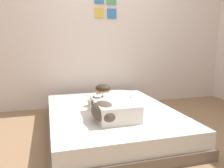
% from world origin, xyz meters
% --- Properties ---
extents(ground_plane, '(12.98, 12.98, 0.00)m').
position_xyz_m(ground_plane, '(0.00, 0.00, 0.00)').
color(ground_plane, '#8C6B4C').
extents(back_wall, '(4.49, 0.12, 2.50)m').
position_xyz_m(back_wall, '(-0.00, 1.42, 1.25)').
color(back_wall, silver).
rests_on(back_wall, ground).
extents(bed, '(1.50, 2.00, 0.28)m').
position_xyz_m(bed, '(-0.24, 0.18, 0.14)').
color(bed, '#726051').
rests_on(bed, ground).
extents(pillow, '(0.52, 0.32, 0.11)m').
position_xyz_m(pillow, '(-0.01, 0.67, 0.33)').
color(pillow, white).
rests_on(pillow, bed).
extents(person_lying, '(0.43, 0.92, 0.27)m').
position_xyz_m(person_lying, '(-0.29, 0.02, 0.38)').
color(person_lying, silver).
rests_on(person_lying, bed).
extents(dog, '(0.26, 0.57, 0.21)m').
position_xyz_m(dog, '(-0.43, -0.19, 0.38)').
color(dog, '#4C3D33').
rests_on(dog, bed).
extents(coffee_cup, '(0.12, 0.09, 0.07)m').
position_xyz_m(coffee_cup, '(-0.13, 0.56, 0.32)').
color(coffee_cup, teal).
rests_on(coffee_cup, bed).
extents(cell_phone, '(0.07, 0.14, 0.01)m').
position_xyz_m(cell_phone, '(-0.09, -0.10, 0.28)').
color(cell_phone, black).
rests_on(cell_phone, bed).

